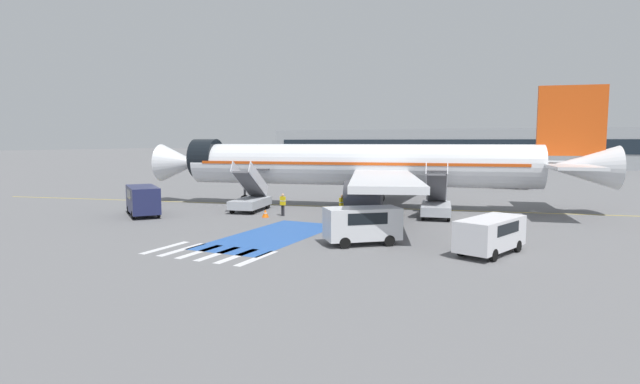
% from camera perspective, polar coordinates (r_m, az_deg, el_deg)
% --- Properties ---
extents(ground_plane, '(600.00, 600.00, 0.00)m').
position_cam_1_polar(ground_plane, '(44.90, 2.20, -1.74)').
color(ground_plane, slate).
extents(apron_leadline_yellow, '(73.24, 15.30, 0.01)m').
position_cam_1_polar(apron_leadline_yellow, '(44.83, 4.28, -1.76)').
color(apron_leadline_yellow, gold).
rests_on(apron_leadline_yellow, ground_plane).
extents(apron_stand_patch_blue, '(4.67, 11.12, 0.01)m').
position_cam_1_polar(apron_stand_patch_blue, '(31.59, -5.43, -4.97)').
color(apron_stand_patch_blue, '#2856A8').
rests_on(apron_stand_patch_blue, ground_plane).
extents(apron_walkway_bar_0, '(0.44, 3.60, 0.01)m').
position_cam_1_polar(apron_walkway_bar_0, '(29.26, -17.26, -6.08)').
color(apron_walkway_bar_0, silver).
rests_on(apron_walkway_bar_0, ground_plane).
extents(apron_walkway_bar_1, '(0.44, 3.60, 0.01)m').
position_cam_1_polar(apron_walkway_bar_1, '(28.48, -15.46, -6.35)').
color(apron_walkway_bar_1, silver).
rests_on(apron_walkway_bar_1, ground_plane).
extents(apron_walkway_bar_2, '(0.44, 3.60, 0.01)m').
position_cam_1_polar(apron_walkway_bar_2, '(27.73, -13.57, -6.63)').
color(apron_walkway_bar_2, silver).
rests_on(apron_walkway_bar_2, ground_plane).
extents(apron_walkway_bar_3, '(0.44, 3.60, 0.01)m').
position_cam_1_polar(apron_walkway_bar_3, '(27.01, -11.57, -6.92)').
color(apron_walkway_bar_3, silver).
rests_on(apron_walkway_bar_3, ground_plane).
extents(apron_walkway_bar_4, '(0.44, 3.60, 0.01)m').
position_cam_1_polar(apron_walkway_bar_4, '(26.32, -9.46, -7.22)').
color(apron_walkway_bar_4, silver).
rests_on(apron_walkway_bar_4, ground_plane).
extents(apron_walkway_bar_5, '(0.44, 3.60, 0.01)m').
position_cam_1_polar(apron_walkway_bar_5, '(25.67, -7.23, -7.52)').
color(apron_walkway_bar_5, silver).
rests_on(apron_walkway_bar_5, ground_plane).
extents(airliner, '(40.16, 34.47, 10.35)m').
position_cam_1_polar(airliner, '(44.39, 5.19, 3.04)').
color(airliner, silver).
rests_on(airliner, ground_plane).
extents(boarding_stairs_forward, '(3.12, 5.51, 4.31)m').
position_cam_1_polar(boarding_stairs_forward, '(42.73, -7.94, -0.78)').
color(boarding_stairs_forward, '#ADB2BA').
rests_on(boarding_stairs_forward, ground_plane).
extents(boarding_stairs_aft, '(3.12, 5.51, 4.36)m').
position_cam_1_polar(boarding_stairs_aft, '(39.78, 13.14, -1.36)').
color(boarding_stairs_aft, '#ADB2BA').
rests_on(boarding_stairs_aft, ground_plane).
extents(fuel_tanker, '(9.97, 2.86, 3.26)m').
position_cam_1_polar(fuel_tanker, '(67.46, 18.81, 1.88)').
color(fuel_tanker, '#38383D').
rests_on(fuel_tanker, ground_plane).
extents(service_van_0, '(5.16, 4.68, 2.34)m').
position_cam_1_polar(service_van_0, '(41.99, -19.60, -0.69)').
color(service_van_0, '#1E234C').
rests_on(service_van_0, ground_plane).
extents(service_van_1, '(4.50, 4.16, 2.13)m').
position_cam_1_polar(service_van_1, '(28.71, 4.85, -3.48)').
color(service_van_1, silver).
rests_on(service_van_1, ground_plane).
extents(service_van_2, '(3.28, 5.07, 1.91)m').
position_cam_1_polar(service_van_2, '(27.65, 18.90, -4.38)').
color(service_van_2, silver).
rests_on(service_van_2, ground_plane).
extents(ground_crew_0, '(0.46, 0.29, 1.79)m').
position_cam_1_polar(ground_crew_0, '(39.57, -4.28, -1.26)').
color(ground_crew_0, '#2D2D33').
rests_on(ground_crew_0, ground_plane).
extents(ground_crew_1, '(0.42, 0.49, 1.82)m').
position_cam_1_polar(ground_crew_1, '(38.40, 2.54, -1.44)').
color(ground_crew_1, '#191E38').
rests_on(ground_crew_1, ground_plane).
extents(traffic_cone_0, '(0.56, 0.56, 0.62)m').
position_cam_1_polar(traffic_cone_0, '(39.09, -6.27, -2.44)').
color(traffic_cone_0, orange).
rests_on(traffic_cone_0, ground_plane).
extents(terminal_building, '(129.58, 12.10, 8.70)m').
position_cam_1_polar(terminal_building, '(122.81, 23.71, 4.61)').
color(terminal_building, '#9EA3A8').
rests_on(terminal_building, ground_plane).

